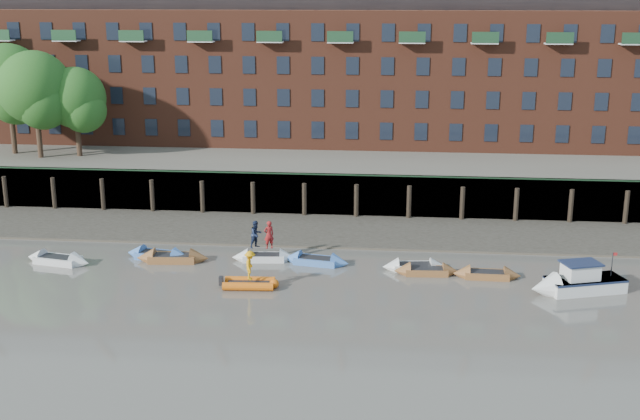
# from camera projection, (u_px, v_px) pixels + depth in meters

# --- Properties ---
(ground) EXTENTS (220.00, 220.00, 0.00)m
(ground) POSITION_uv_depth(u_px,v_px,m) (294.00, 332.00, 40.81)
(ground) COLOR #5F5A53
(ground) RESTS_ON ground
(foreshore) EXTENTS (110.00, 8.00, 0.50)m
(foreshore) POSITION_uv_depth(u_px,v_px,m) (326.00, 231.00, 58.09)
(foreshore) COLOR #3D382F
(foreshore) RESTS_ON ground
(mud_band) EXTENTS (110.00, 1.60, 0.10)m
(mud_band) POSITION_uv_depth(u_px,v_px,m) (321.00, 245.00, 54.82)
(mud_band) COLOR #4C4336
(mud_band) RESTS_ON ground
(river_wall) EXTENTS (110.00, 1.23, 3.30)m
(river_wall) POSITION_uv_depth(u_px,v_px,m) (331.00, 195.00, 61.87)
(river_wall) COLOR #2D2A26
(river_wall) RESTS_ON ground
(bank_terrace) EXTENTS (110.00, 28.00, 3.20)m
(bank_terrace) POSITION_uv_depth(u_px,v_px,m) (343.00, 159.00, 74.94)
(bank_terrace) COLOR #5E594D
(bank_terrace) RESTS_ON ground
(apartment_terrace) EXTENTS (80.60, 15.56, 20.98)m
(apartment_terrace) POSITION_uv_depth(u_px,v_px,m) (345.00, 36.00, 72.93)
(apartment_terrace) COLOR brown
(apartment_terrace) RESTS_ON bank_terrace
(tree_cluster) EXTENTS (11.76, 7.74, 9.40)m
(tree_cluster) POSITION_uv_depth(u_px,v_px,m) (32.00, 87.00, 67.09)
(tree_cluster) COLOR #3A281C
(tree_cluster) RESTS_ON bank_terrace
(rowboat_0) EXTENTS (4.66, 2.17, 1.30)m
(rowboat_0) POSITION_uv_depth(u_px,v_px,m) (58.00, 260.00, 51.08)
(rowboat_0) COLOR silver
(rowboat_0) RESTS_ON ground
(rowboat_1) EXTENTS (4.68, 2.16, 1.31)m
(rowboat_1) POSITION_uv_depth(u_px,v_px,m) (159.00, 255.00, 51.94)
(rowboat_1) COLOR #4473BF
(rowboat_1) RESTS_ON ground
(rowboat_2) EXTENTS (4.72, 1.70, 1.34)m
(rowboat_2) POSITION_uv_depth(u_px,v_px,m) (173.00, 258.00, 51.42)
(rowboat_2) COLOR brown
(rowboat_2) RESTS_ON ground
(rowboat_3) EXTENTS (4.22, 1.58, 1.20)m
(rowboat_3) POSITION_uv_depth(u_px,v_px,m) (264.00, 257.00, 51.62)
(rowboat_3) COLOR silver
(rowboat_3) RESTS_ON ground
(rowboat_4) EXTENTS (4.41, 1.97, 1.24)m
(rowboat_4) POSITION_uv_depth(u_px,v_px,m) (316.00, 261.00, 50.97)
(rowboat_4) COLOR #4473BF
(rowboat_4) RESTS_ON ground
(rowboat_5) EXTENTS (4.10, 1.61, 1.16)m
(rowboat_5) POSITION_uv_depth(u_px,v_px,m) (414.00, 267.00, 49.92)
(rowboat_5) COLOR silver
(rowboat_5) RESTS_ON ground
(rowboat_6) EXTENTS (4.04, 1.37, 1.16)m
(rowboat_6) POSITION_uv_depth(u_px,v_px,m) (427.00, 271.00, 49.10)
(rowboat_6) COLOR brown
(rowboat_6) RESTS_ON ground
(rowboat_7) EXTENTS (4.10, 1.28, 1.18)m
(rowboat_7) POSITION_uv_depth(u_px,v_px,m) (487.00, 275.00, 48.50)
(rowboat_7) COLOR brown
(rowboat_7) RESTS_ON ground
(rib_tender) EXTENTS (3.28, 1.69, 0.56)m
(rib_tender) POSITION_uv_depth(u_px,v_px,m) (251.00, 283.00, 46.93)
(rib_tender) COLOR #D85F0F
(rib_tender) RESTS_ON ground
(motor_launch) EXTENTS (5.84, 3.43, 2.29)m
(motor_launch) POSITION_uv_depth(u_px,v_px,m) (571.00, 283.00, 46.04)
(motor_launch) COLOR silver
(motor_launch) RESTS_ON ground
(person_rower_a) EXTENTS (0.80, 0.71, 1.83)m
(person_rower_a) POSITION_uv_depth(u_px,v_px,m) (269.00, 235.00, 51.28)
(person_rower_a) COLOR maroon
(person_rower_a) RESTS_ON rowboat_3
(person_rower_b) EXTENTS (1.08, 1.09, 1.78)m
(person_rower_b) POSITION_uv_depth(u_px,v_px,m) (256.00, 234.00, 51.46)
(person_rower_b) COLOR #19233F
(person_rower_b) RESTS_ON rowboat_3
(person_rib_crew) EXTENTS (0.75, 1.18, 1.74)m
(person_rib_crew) POSITION_uv_depth(u_px,v_px,m) (250.00, 265.00, 46.54)
(person_rib_crew) COLOR orange
(person_rib_crew) RESTS_ON rib_tender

